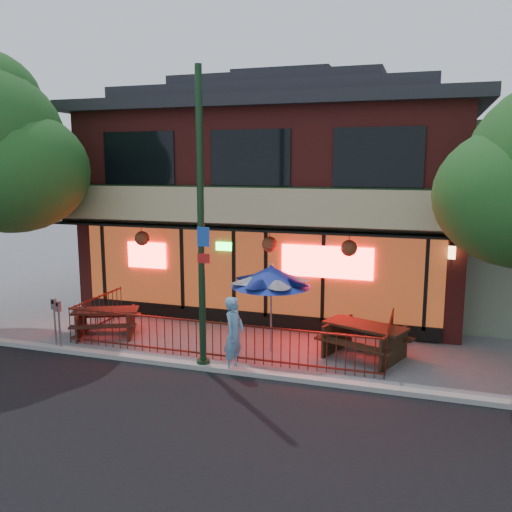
{
  "coord_description": "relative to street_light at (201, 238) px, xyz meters",
  "views": [
    {
      "loc": [
        4.99,
        -11.79,
        4.85
      ],
      "look_at": [
        0.56,
        2.0,
        2.36
      ],
      "focal_mm": 38.0,
      "sensor_mm": 36.0,
      "label": 1
    }
  ],
  "objects": [
    {
      "name": "ground",
      "position": [
        -0.0,
        0.4,
        -3.15
      ],
      "size": [
        80.0,
        80.0,
        0.0
      ],
      "primitive_type": "plane",
      "color": "gray",
      "rests_on": "ground"
    },
    {
      "name": "asphalt_street",
      "position": [
        -0.0,
        -5.6,
        -3.15
      ],
      "size": [
        80.0,
        11.0,
        0.0
      ],
      "primitive_type": "cube",
      "color": "black",
      "rests_on": "ground"
    },
    {
      "name": "curb",
      "position": [
        -0.0,
        -0.1,
        -3.09
      ],
      "size": [
        80.0,
        0.25,
        0.12
      ],
      "primitive_type": "cube",
      "color": "#999993",
      "rests_on": "ground"
    },
    {
      "name": "restaurant_building",
      "position": [
        -0.0,
        7.51,
        0.98
      ],
      "size": [
        12.96,
        9.49,
        8.05
      ],
      "color": "maroon",
      "rests_on": "ground"
    },
    {
      "name": "patio_fence",
      "position": [
        -0.0,
        0.91,
        -2.52
      ],
      "size": [
        8.44,
        2.62,
        1.0
      ],
      "color": "#4C1810",
      "rests_on": "ground"
    },
    {
      "name": "street_light",
      "position": [
        0.0,
        0.0,
        0.0
      ],
      "size": [
        0.43,
        0.32,
        7.0
      ],
      "color": "#16311A",
      "rests_on": "ground"
    },
    {
      "name": "picnic_table_left",
      "position": [
        -3.6,
        1.42,
        -2.64
      ],
      "size": [
        2.2,
        1.98,
        0.77
      ],
      "color": "#3B1F15",
      "rests_on": "ground"
    },
    {
      "name": "picnic_table_right",
      "position": [
        3.6,
        1.88,
        -2.58
      ],
      "size": [
        2.44,
        2.17,
        0.86
      ],
      "color": "#352212",
      "rests_on": "ground"
    },
    {
      "name": "patio_umbrella",
      "position": [
        1.22,
        1.62,
        -1.15
      ],
      "size": [
        2.05,
        2.05,
        2.34
      ],
      "color": "gray",
      "rests_on": "ground"
    },
    {
      "name": "pedestrian",
      "position": [
        0.77,
        0.06,
        -2.25
      ],
      "size": [
        0.49,
        0.69,
        1.79
      ],
      "primitive_type": "imported",
      "rotation": [
        0.0,
        0.0,
        1.47
      ],
      "color": "#629EC5",
      "rests_on": "ground"
    },
    {
      "name": "parking_meter_near",
      "position": [
        -4.0,
        -0.08,
        -2.23
      ],
      "size": [
        0.14,
        0.13,
        1.35
      ],
      "color": "gray",
      "rests_on": "ground"
    },
    {
      "name": "parking_meter_far",
      "position": [
        -4.2,
        0.0,
        -2.21
      ],
      "size": [
        0.13,
        0.11,
        1.38
      ],
      "color": "gray",
      "rests_on": "ground"
    }
  ]
}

